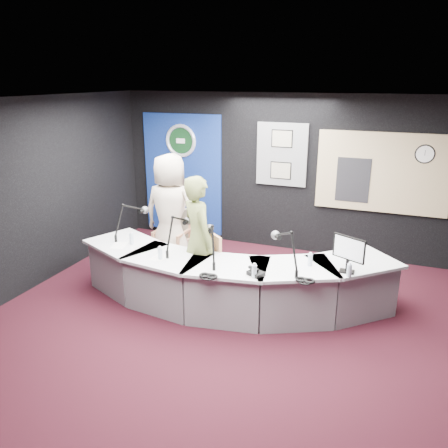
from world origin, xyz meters
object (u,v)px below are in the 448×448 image
at_px(armchair_right, 199,266).
at_px(person_woman, 198,239).
at_px(armchair_left, 172,239).
at_px(broadcast_desk, 228,280).
at_px(person_man, 171,212).

bearing_deg(armchair_right, person_woman, 0.00).
bearing_deg(armchair_left, armchair_right, -42.05).
distance_m(broadcast_desk, person_man, 1.71).
distance_m(armchair_right, person_man, 1.31).
height_order(armchair_left, person_man, person_man).
height_order(broadcast_desk, armchair_right, armchair_right).
relative_size(armchair_right, person_woman, 0.55).
distance_m(broadcast_desk, armchair_left, 1.61).
xyz_separation_m(broadcast_desk, armchair_right, (-0.45, 0.04, 0.12)).
bearing_deg(armchair_right, broadcast_desk, 35.02).
relative_size(broadcast_desk, armchair_right, 4.51).
bearing_deg(armchair_right, person_man, 176.03).
xyz_separation_m(armchair_right, person_woman, (0.00, 0.00, 0.40)).
bearing_deg(person_woman, person_man, -3.11).
distance_m(broadcast_desk, armchair_right, 0.47).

